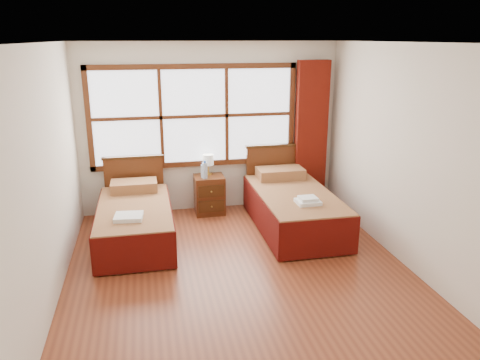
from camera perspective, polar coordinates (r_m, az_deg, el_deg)
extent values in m
plane|color=brown|center=(5.62, -0.03, -11.11)|extent=(4.50, 4.50, 0.00)
plane|color=white|center=(4.96, -0.03, 16.43)|extent=(4.50, 4.50, 0.00)
plane|color=silver|center=(7.30, -3.64, 6.32)|extent=(4.00, 0.00, 4.00)
plane|color=silver|center=(5.14, -22.44, 0.45)|extent=(0.00, 4.50, 4.50)
plane|color=silver|center=(5.87, 19.48, 2.72)|extent=(0.00, 4.50, 4.50)
cube|color=white|center=(7.21, -5.62, 7.75)|extent=(3.00, 0.02, 1.40)
cube|color=#512711|center=(7.34, -5.43, 2.02)|extent=(3.16, 0.06, 0.08)
cube|color=#512711|center=(7.11, -5.77, 13.62)|extent=(3.16, 0.06, 0.08)
cube|color=#512711|center=(7.19, -17.97, 6.98)|extent=(0.08, 0.06, 1.56)
cube|color=#512711|center=(7.51, 6.28, 8.10)|extent=(0.08, 0.06, 1.56)
cube|color=#512711|center=(7.15, -9.61, 7.52)|extent=(0.05, 0.05, 1.40)
cube|color=#512711|center=(7.26, -1.64, 7.89)|extent=(0.05, 0.05, 1.40)
cube|color=#512711|center=(7.19, -5.60, 7.72)|extent=(3.00, 0.05, 0.05)
cube|color=#64140A|center=(7.58, 8.65, 5.56)|extent=(0.50, 0.16, 2.30)
cube|color=#391F0C|center=(6.50, -12.59, -6.19)|extent=(0.84, 1.68, 0.27)
cube|color=#631F0E|center=(6.40, -12.74, -4.11)|extent=(0.94, 1.87, 0.23)
cube|color=#550E08|center=(6.48, -16.85, -5.46)|extent=(0.03, 1.87, 0.47)
cube|color=#550E08|center=(6.45, -8.46, -4.98)|extent=(0.03, 1.87, 0.47)
cube|color=#550E08|center=(5.60, -12.73, -8.79)|extent=(0.94, 0.03, 0.47)
cube|color=#631F0E|center=(6.98, -12.79, -0.71)|extent=(0.66, 0.38, 0.15)
cube|color=#512711|center=(7.33, -12.71, -0.82)|extent=(0.88, 0.06, 0.91)
cube|color=#391F0C|center=(7.21, -12.95, 2.72)|extent=(0.91, 0.08, 0.04)
cube|color=#391F0C|center=(6.80, 6.57, -4.69)|extent=(0.91, 1.82, 0.30)
cube|color=#631F0E|center=(6.70, 6.65, -2.53)|extent=(1.02, 2.02, 0.25)
cube|color=#550E08|center=(6.62, 2.40, -4.06)|extent=(0.03, 2.02, 0.51)
cube|color=#550E08|center=(6.93, 10.63, -3.37)|extent=(0.03, 2.02, 0.51)
cube|color=#550E08|center=(5.88, 9.67, -7.09)|extent=(1.02, 0.03, 0.51)
cube|color=#631F0E|center=(7.31, 4.92, 0.85)|extent=(0.71, 0.42, 0.16)
cube|color=#512711|center=(7.60, 4.31, 0.49)|extent=(0.95, 0.06, 0.99)
cube|color=#391F0C|center=(7.47, 4.39, 4.20)|extent=(0.99, 0.08, 0.04)
cube|color=#512711|center=(7.31, -3.75, -1.78)|extent=(0.45, 0.40, 0.60)
cube|color=#391F0C|center=(7.15, -3.49, -3.23)|extent=(0.40, 0.02, 0.18)
cube|color=#391F0C|center=(7.07, -3.53, -1.40)|extent=(0.40, 0.02, 0.18)
sphere|color=olive|center=(7.13, -3.47, -3.28)|extent=(0.03, 0.03, 0.03)
sphere|color=olive|center=(7.05, -3.50, -1.45)|extent=(0.03, 0.03, 0.03)
cube|color=white|center=(5.94, -13.42, -4.39)|extent=(0.37, 0.33, 0.05)
cube|color=white|center=(6.25, 8.27, -2.64)|extent=(0.31, 0.27, 0.05)
cube|color=white|center=(6.23, 8.29, -2.25)|extent=(0.23, 0.21, 0.04)
cylinder|color=gold|center=(7.30, -3.87, 0.75)|extent=(0.10, 0.10, 0.02)
cylinder|color=gold|center=(7.28, -3.88, 1.34)|extent=(0.02, 0.02, 0.14)
cylinder|color=white|center=(7.24, -3.90, 2.49)|extent=(0.17, 0.17, 0.17)
cylinder|color=#A2BAD1|center=(7.13, -4.54, 1.09)|extent=(0.06, 0.06, 0.20)
cylinder|color=blue|center=(7.10, -4.57, 1.98)|extent=(0.03, 0.03, 0.03)
cylinder|color=#A2BAD1|center=(7.07, -4.30, 1.15)|extent=(0.07, 0.07, 0.24)
cylinder|color=blue|center=(7.04, -4.33, 2.23)|extent=(0.04, 0.04, 0.03)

